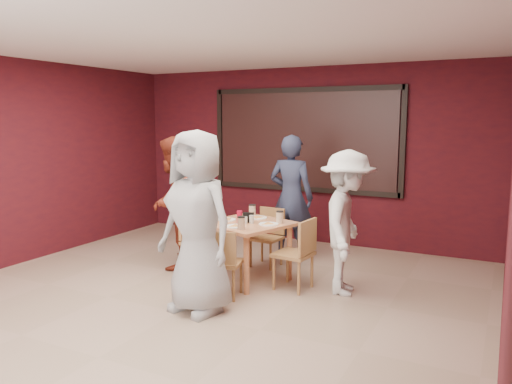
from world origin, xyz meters
The scene contains 11 objects.
floor centered at (0.00, 0.00, 0.00)m, with size 7.00×7.00×0.00m, color tan.
window_blinds centered at (0.00, 3.45, 1.65)m, with size 3.00×0.02×1.50m, color black.
dining_table centered at (0.15, 1.26, 0.65)m, with size 1.16×1.16×0.88m.
chair_front centered at (0.21, 0.57, 0.44)m, with size 0.45×0.45×0.78m.
chair_back centered at (0.10, 1.96, 0.44)m, with size 0.40×0.40×0.78m.
chair_left centered at (-0.60, 1.22, 0.48)m, with size 0.48×0.48×0.85m.
chair_right centered at (0.85, 1.21, 0.48)m, with size 0.45×0.45×0.84m.
diner_front centered at (0.17, 0.14, 0.94)m, with size 0.92×0.60×1.88m, color #9E9E9E.
diner_back centered at (0.24, 2.42, 0.89)m, with size 0.65×0.42×1.77m, color #292F49.
diner_left centered at (-0.99, 1.31, 0.88)m, with size 0.86×0.67×1.76m, color maroon.
diner_right centered at (1.37, 1.37, 0.82)m, with size 1.06×0.61×1.65m, color silver.
Camera 1 is at (2.98, -4.02, 1.99)m, focal length 35.00 mm.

